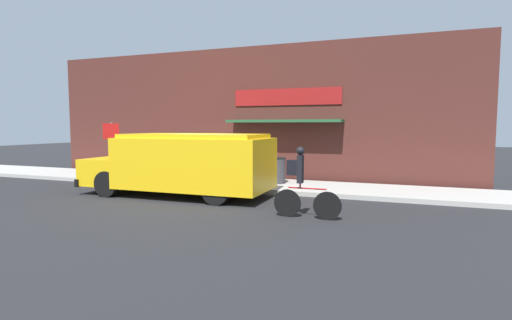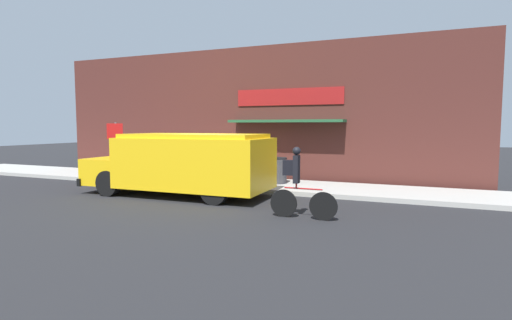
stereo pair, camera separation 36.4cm
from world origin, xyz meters
The scene contains 7 objects.
ground_plane centered at (0.00, 0.00, 0.00)m, with size 70.00×70.00×0.00m, color #232326.
sidewalk centered at (0.00, 1.32, 0.07)m, with size 28.00×2.64×0.14m.
storefront centered at (0.05, 2.94, 2.63)m, with size 17.86×0.95×5.27m.
school_bus centered at (-0.14, -1.25, 1.02)m, with size 6.02×2.64×1.93m.
cyclist centered at (4.02, -2.80, 0.80)m, with size 1.62×0.20×1.69m.
stop_sign_post centered at (-4.54, 0.66, 1.60)m, with size 0.45×0.45×2.17m.
trash_bin centered at (1.97, 1.50, 0.60)m, with size 0.65×0.65×0.91m.
Camera 2 is at (6.69, -11.72, 2.18)m, focal length 28.00 mm.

